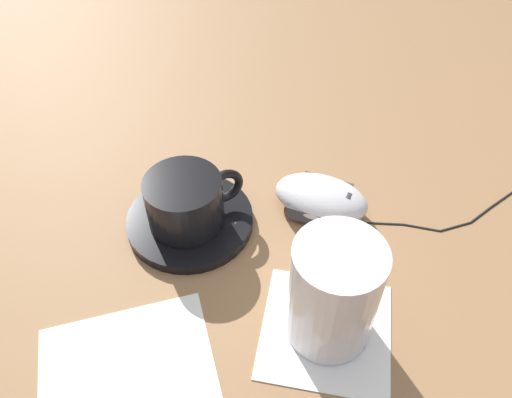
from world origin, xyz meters
name	(u,v)px	position (x,y,z in m)	size (l,w,h in m)	color
ground_plane	(217,251)	(0.00, 0.00, 0.00)	(3.00, 3.00, 0.00)	olive
saucer	(190,220)	(-0.03, 0.04, 0.01)	(0.15, 0.15, 0.01)	black
coffee_cup	(186,201)	(-0.03, 0.04, 0.04)	(0.11, 0.09, 0.06)	black
computer_mouse	(321,198)	(0.12, 0.06, 0.02)	(0.13, 0.11, 0.04)	silver
mouse_cable	(490,203)	(0.33, 0.06, 0.00)	(0.31, 0.09, 0.00)	black
napkin_under_glass	(326,330)	(0.11, -0.10, 0.00)	(0.13, 0.13, 0.00)	white
drinking_glass	(333,293)	(0.11, -0.10, 0.06)	(0.08, 0.08, 0.12)	silver
napkin_spare	(129,385)	(-0.08, -0.15, 0.00)	(0.16, 0.16, 0.00)	silver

